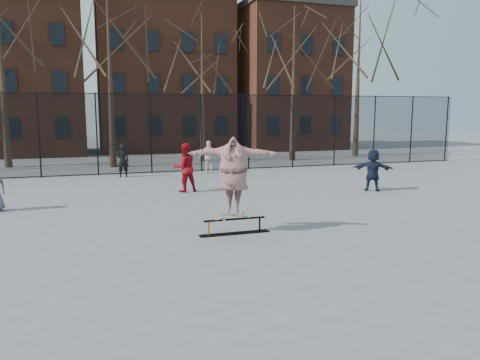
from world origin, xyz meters
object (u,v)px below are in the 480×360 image
object	(u,v)px
skateboard	(234,216)
bystander_red	(185,168)
bystander_white	(209,157)
skate_rail	(235,228)
bystander_black	(123,161)
bystander_navy	(373,170)
skater	(234,177)

from	to	relation	value
skateboard	bystander_red	xyz separation A→B (m)	(0.05, 6.60, 0.49)
bystander_white	skate_rail	bearing A→B (deg)	90.41
skate_rail	bystander_black	world-z (taller)	bystander_black
bystander_white	bystander_navy	xyz separation A→B (m)	(4.88, -7.00, 0.01)
bystander_red	bystander_navy	world-z (taller)	bystander_red
skater	bystander_white	size ratio (longest dim) A/B	1.44
skateboard	bystander_navy	distance (m)	8.47
skate_rail	bystander_black	distance (m)	11.71
skate_rail	bystander_white	world-z (taller)	bystander_white
bystander_black	bystander_red	distance (m)	5.32
bystander_red	bystander_white	bearing A→B (deg)	-123.34
skater	bystander_navy	bearing A→B (deg)	52.28
bystander_red	bystander_navy	bearing A→B (deg)	154.60
bystander_navy	bystander_white	bearing A→B (deg)	-21.41
bystander_navy	skateboard	bearing A→B (deg)	66.01
skater	bystander_navy	xyz separation A→B (m)	(7.15, 4.52, -0.65)
skater	bystander_red	distance (m)	6.63
skate_rail	bystander_navy	size ratio (longest dim) A/B	1.12
skater	bystander_white	bearing A→B (deg)	98.81
skater	bystander_black	world-z (taller)	skater
bystander_navy	bystander_red	bearing A→B (deg)	17.37
skateboard	bystander_white	xyz separation A→B (m)	(2.27, 11.52, 0.36)
skateboard	bystander_navy	bearing A→B (deg)	32.30
skate_rail	bystander_red	xyz separation A→B (m)	(0.03, 6.60, 0.79)
skate_rail	bystander_black	xyz separation A→B (m)	(-1.99, 11.52, 0.63)
bystander_white	bystander_navy	world-z (taller)	bystander_navy
skateboard	bystander_red	distance (m)	6.62
skate_rail	skateboard	distance (m)	0.30
skateboard	bystander_white	world-z (taller)	bystander_white
skate_rail	bystander_black	bearing A→B (deg)	99.78
skate_rail	bystander_white	size ratio (longest dim) A/B	1.13
bystander_white	bystander_black	bearing A→B (deg)	11.45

